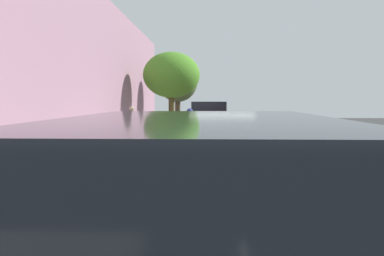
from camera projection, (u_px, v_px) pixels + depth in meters
name	position (u px, v px, depth m)	size (l,w,h in m)	color
ground	(222.00, 154.00, 17.46)	(68.62, 68.62, 0.00)	#323232
sidewalk	(134.00, 152.00, 17.58)	(3.55, 42.89, 0.12)	#9B9495
curb_edge	(182.00, 152.00, 17.51)	(0.16, 42.89, 0.12)	gray
lane_stripe_centre	(287.00, 150.00, 18.79)	(0.14, 40.00, 0.01)	white
lane_stripe_bike_edge	(220.00, 154.00, 17.46)	(0.12, 42.89, 0.01)	white
building_facade	(81.00, 66.00, 17.45)	(0.50, 42.89, 6.74)	gray
parked_pickup_tan_nearest	(211.00, 116.00, 32.33)	(2.17, 5.37, 1.95)	tan
parked_suv_red_second	(210.00, 121.00, 23.08)	(2.11, 4.77, 1.99)	maroon
parked_sedan_dark_blue_mid	(208.00, 145.00, 13.56)	(2.06, 4.51, 1.52)	navy
bicycle_at_curb	(194.00, 144.00, 17.92)	(1.31, 1.17, 0.73)	black
cyclist_with_backpack	(189.00, 125.00, 18.34)	(0.51, 0.57, 1.74)	#C6B284
street_tree_near_cyclist	(178.00, 82.00, 31.71)	(2.79, 2.79, 4.66)	#4E432E
street_tree_mid_block	(171.00, 75.00, 26.53)	(3.32, 3.32, 4.74)	#4B4622
pedestrian_on_phone	(132.00, 121.00, 21.98)	(0.59, 0.35, 1.64)	black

